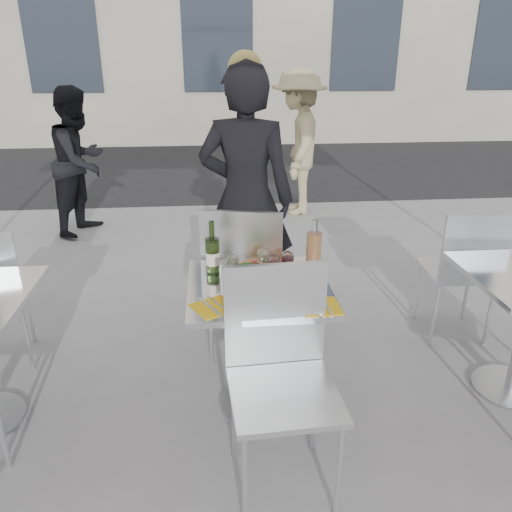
{
  "coord_description": "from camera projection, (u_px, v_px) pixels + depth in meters",
  "views": [
    {
      "loc": [
        -0.22,
        -2.28,
        1.85
      ],
      "look_at": [
        0.0,
        0.15,
        0.85
      ],
      "focal_mm": 35.0,
      "sensor_mm": 36.0,
      "label": 1
    }
  ],
  "objects": [
    {
      "name": "ground",
      "position": [
        258.0,
        405.0,
        2.83
      ],
      "size": [
        80.0,
        80.0,
        0.0
      ],
      "primitive_type": "plane",
      "color": "gray"
    },
    {
      "name": "wine_bottle",
      "position": [
        213.0,
        254.0,
        2.63
      ],
      "size": [
        0.07,
        0.08,
        0.29
      ],
      "color": "#35511E",
      "rests_on": "main_table"
    },
    {
      "name": "main_table",
      "position": [
        259.0,
        321.0,
        2.62
      ],
      "size": [
        0.72,
        0.72,
        0.75
      ],
      "color": "#B7BABF",
      "rests_on": "ground"
    },
    {
      "name": "wineglass_red_a",
      "position": [
        274.0,
        263.0,
        2.53
      ],
      "size": [
        0.07,
        0.07,
        0.16
      ],
      "color": "white",
      "rests_on": "main_table"
    },
    {
      "name": "wineglass_white_a",
      "position": [
        233.0,
        263.0,
        2.53
      ],
      "size": [
        0.07,
        0.07,
        0.16
      ],
      "color": "white",
      "rests_on": "main_table"
    },
    {
      "name": "wineglass_red_b",
      "position": [
        288.0,
        260.0,
        2.57
      ],
      "size": [
        0.07,
        0.07,
        0.16
      ],
      "color": "white",
      "rests_on": "main_table"
    },
    {
      "name": "pedestrian_a",
      "position": [
        80.0,
        162.0,
        5.29
      ],
      "size": [
        0.81,
        0.91,
        1.54
      ],
      "primitive_type": "imported",
      "rotation": [
        0.0,
        0.0,
        1.21
      ],
      "color": "black",
      "rests_on": "ground"
    },
    {
      "name": "sugar_shaker",
      "position": [
        308.0,
        273.0,
        2.56
      ],
      "size": [
        0.06,
        0.06,
        0.11
      ],
      "color": "white",
      "rests_on": "main_table"
    },
    {
      "name": "napkin_left",
      "position": [
        214.0,
        307.0,
        2.32
      ],
      "size": [
        0.24,
        0.24,
        0.01
      ],
      "rotation": [
        0.0,
        0.0,
        0.5
      ],
      "color": "gold",
      "rests_on": "main_table"
    },
    {
      "name": "chair_far",
      "position": [
        245.0,
        272.0,
        3.03
      ],
      "size": [
        0.57,
        0.58,
        1.04
      ],
      "rotation": [
        0.0,
        0.0,
        2.92
      ],
      "color": "silver",
      "rests_on": "ground"
    },
    {
      "name": "wineglass_white_b",
      "position": [
        263.0,
        256.0,
        2.62
      ],
      "size": [
        0.07,
        0.07,
        0.16
      ],
      "color": "white",
      "rests_on": "main_table"
    },
    {
      "name": "pedestrian_b",
      "position": [
        298.0,
        143.0,
        5.91
      ],
      "size": [
        0.81,
        1.19,
        1.7
      ],
      "primitive_type": "imported",
      "rotation": [
        0.0,
        0.0,
        4.54
      ],
      "color": "tan",
      "rests_on": "ground"
    },
    {
      "name": "napkin_right",
      "position": [
        320.0,
        306.0,
        2.32
      ],
      "size": [
        0.18,
        0.2,
        0.01
      ],
      "rotation": [
        0.0,
        0.0,
        0.03
      ],
      "color": "gold",
      "rests_on": "main_table"
    },
    {
      "name": "pizza_far",
      "position": [
        266.0,
        269.0,
        2.69
      ],
      "size": [
        0.34,
        0.34,
        0.03
      ],
      "color": "white",
      "rests_on": "main_table"
    },
    {
      "name": "pizza_near",
      "position": [
        261.0,
        298.0,
        2.39
      ],
      "size": [
        0.31,
        0.31,
        0.02
      ],
      "color": "tan",
      "rests_on": "main_table"
    },
    {
      "name": "carafe",
      "position": [
        314.0,
        251.0,
        2.66
      ],
      "size": [
        0.08,
        0.08,
        0.29
      ],
      "color": "tan",
      "rests_on": "main_table"
    },
    {
      "name": "side_chair_rfar",
      "position": [
        465.0,
        265.0,
        3.28
      ],
      "size": [
        0.46,
        0.47,
        0.94
      ],
      "rotation": [
        0.0,
        0.0,
        3.07
      ],
      "color": "silver",
      "rests_on": "ground"
    },
    {
      "name": "woman_diner",
      "position": [
        246.0,
        200.0,
        3.44
      ],
      "size": [
        0.75,
        0.59,
        1.82
      ],
      "primitive_type": "imported",
      "rotation": [
        0.0,
        0.0,
        2.88
      ],
      "color": "black",
      "rests_on": "ground"
    },
    {
      "name": "street_asphalt",
      "position": [
        223.0,
        165.0,
        8.81
      ],
      "size": [
        24.0,
        5.0,
        0.0
      ],
      "primitive_type": "cube",
      "color": "black",
      "rests_on": "ground"
    },
    {
      "name": "salad_plate",
      "position": [
        248.0,
        273.0,
        2.59
      ],
      "size": [
        0.22,
        0.22,
        0.09
      ],
      "color": "white",
      "rests_on": "main_table"
    },
    {
      "name": "chair_near",
      "position": [
        280.0,
        362.0,
        2.18
      ],
      "size": [
        0.49,
        0.5,
        1.01
      ],
      "rotation": [
        0.0,
        0.0,
        0.06
      ],
      "color": "silver",
      "rests_on": "ground"
    }
  ]
}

